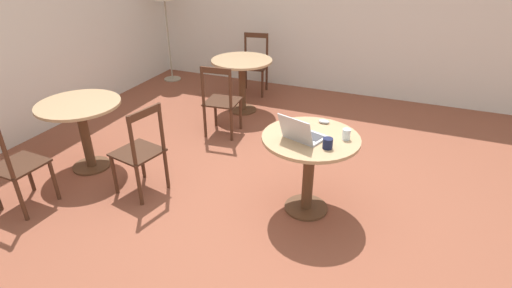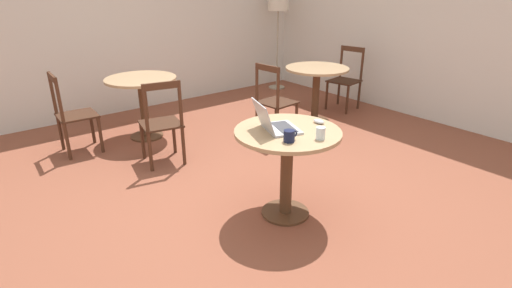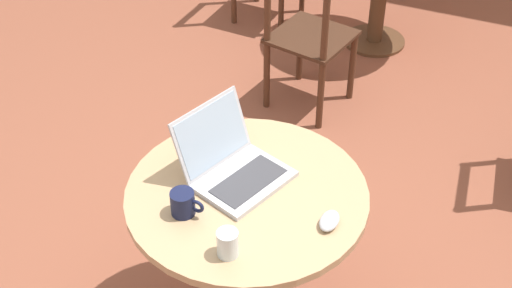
% 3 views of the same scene
% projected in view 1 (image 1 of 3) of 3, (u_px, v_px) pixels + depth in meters
% --- Properties ---
extents(ground_plane, '(16.00, 16.00, 0.00)m').
position_uv_depth(ground_plane, '(269.00, 202.00, 3.77)').
color(ground_plane, brown).
extents(wall_side, '(0.06, 9.40, 2.70)m').
position_uv_depth(wall_side, '(349.00, 3.00, 5.78)').
color(wall_side, silver).
rests_on(wall_side, ground_plane).
extents(cafe_table_near, '(0.83, 0.83, 0.74)m').
position_uv_depth(cafe_table_near, '(310.00, 154.00, 3.41)').
color(cafe_table_near, '#51331E').
rests_on(cafe_table_near, ground_plane).
extents(cafe_table_mid, '(0.83, 0.83, 0.74)m').
position_uv_depth(cafe_table_mid, '(242.00, 72.00, 5.46)').
color(cafe_table_mid, '#51331E').
rests_on(cafe_table_mid, ground_plane).
extents(cafe_table_far, '(0.83, 0.83, 0.74)m').
position_uv_depth(cafe_table_far, '(81.00, 118.00, 4.08)').
color(cafe_table_far, '#51331E').
rests_on(cafe_table_far, ground_plane).
extents(chair_mid_right, '(0.46, 0.46, 0.90)m').
position_uv_depth(chair_mid_right, '(254.00, 65.00, 6.20)').
color(chair_mid_right, '#472819').
rests_on(chair_mid_right, ground_plane).
extents(chair_mid_left, '(0.43, 0.43, 0.90)m').
position_uv_depth(chair_mid_left, '(221.00, 102.00, 4.84)').
color(chair_mid_left, '#472819').
rests_on(chair_mid_left, ground_plane).
extents(chair_far_left, '(0.41, 0.41, 0.90)m').
position_uv_depth(chair_far_left, '(14.00, 166.00, 3.50)').
color(chair_far_left, '#472819').
rests_on(chair_far_left, ground_plane).
extents(chair_far_front, '(0.47, 0.47, 0.90)m').
position_uv_depth(chair_far_front, '(141.00, 152.00, 3.72)').
color(chair_far_front, '#472819').
rests_on(chair_far_front, ground_plane).
extents(laptop, '(0.39, 0.39, 0.24)m').
position_uv_depth(laptop, '(302.00, 134.00, 3.27)').
color(laptop, '#B7B7BC').
rests_on(laptop, cafe_table_near).
extents(mouse, '(0.06, 0.10, 0.03)m').
position_uv_depth(mouse, '(324.00, 121.00, 3.57)').
color(mouse, '#B7B7BC').
rests_on(mouse, cafe_table_near).
extents(mug, '(0.12, 0.08, 0.09)m').
position_uv_depth(mug, '(328.00, 143.00, 3.14)').
color(mug, '#141938').
rests_on(mug, cafe_table_near).
extents(drinking_glass, '(0.07, 0.07, 0.09)m').
position_uv_depth(drinking_glass, '(346.00, 134.00, 3.27)').
color(drinking_glass, silver).
rests_on(drinking_glass, cafe_table_near).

